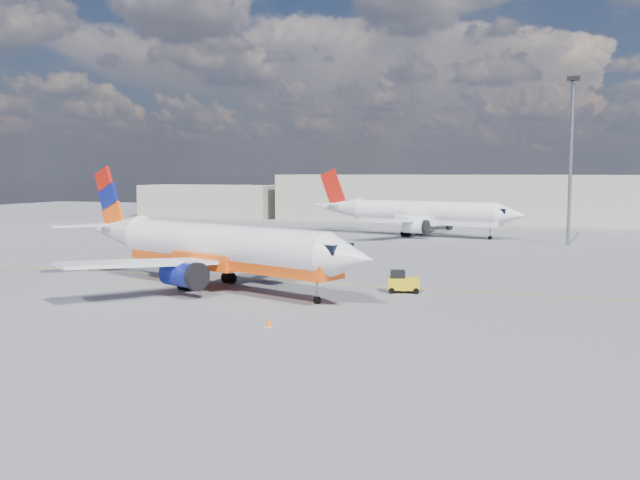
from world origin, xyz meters
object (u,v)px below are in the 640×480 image
(main_jet, at_px, (214,247))
(gse_tug, at_px, (403,282))
(traffic_cone, at_px, (269,322))
(second_jet, at_px, (419,214))

(main_jet, relative_size, gse_tug, 12.15)
(main_jet, bearing_deg, traffic_cone, -29.41)
(main_jet, bearing_deg, gse_tug, 31.79)
(second_jet, distance_m, gse_tug, 45.25)
(gse_tug, bearing_deg, traffic_cone, -122.60)
(main_jet, height_order, gse_tug, main_jet)
(second_jet, height_order, traffic_cone, second_jet)
(second_jet, relative_size, traffic_cone, 53.37)
(main_jet, height_order, traffic_cone, main_jet)
(main_jet, xyz_separation_m, second_jet, (5.42, 47.11, -0.04))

